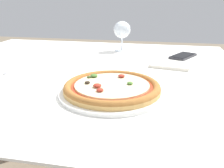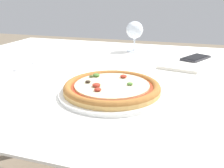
# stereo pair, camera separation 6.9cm
# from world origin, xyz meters

# --- Properties ---
(dining_table) EXTENTS (1.25, 1.11, 0.76)m
(dining_table) POSITION_xyz_m (0.00, 0.00, 0.67)
(dining_table) COLOR #997047
(dining_table) RESTS_ON ground_plane
(pizza_plate) EXTENTS (0.30, 0.30, 0.04)m
(pizza_plate) POSITION_xyz_m (0.19, -0.23, 0.77)
(pizza_plate) COLOR white
(pizza_plate) RESTS_ON dining_table
(fork) EXTENTS (0.03, 0.17, 0.00)m
(fork) POSITION_xyz_m (-0.23, -0.04, 0.76)
(fork) COLOR silver
(fork) RESTS_ON dining_table
(wine_glass_far_left) EXTENTS (0.08, 0.08, 0.15)m
(wine_glass_far_left) POSITION_xyz_m (0.12, 0.35, 0.86)
(wine_glass_far_left) COLOR silver
(wine_glass_far_left) RESTS_ON dining_table
(cell_phone) EXTENTS (0.13, 0.16, 0.01)m
(cell_phone) POSITION_xyz_m (0.41, 0.27, 0.76)
(cell_phone) COLOR #232328
(cell_phone) RESTS_ON dining_table
(napkin_folded) EXTENTS (0.17, 0.14, 0.01)m
(napkin_folded) POSITION_xyz_m (0.35, 0.10, 0.76)
(napkin_folded) COLOR silver
(napkin_folded) RESTS_ON dining_table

